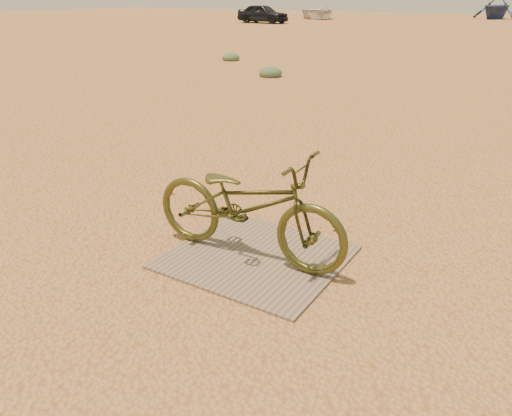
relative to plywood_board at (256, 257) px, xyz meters
The scene contains 8 objects.
ground 0.60m from the plywood_board, behind, with size 120.00×120.00×0.00m, color tan.
plywood_board is the anchor object (origin of this frame).
bicycle 0.48m from the plywood_board, 157.83° to the right, with size 0.62×1.78×0.94m, color #43441A.
car 36.78m from the plywood_board, 121.12° to the left, with size 1.60×3.98×1.35m, color black.
boat_near_left 44.10m from the plywood_board, 114.92° to the left, with size 4.11×5.75×1.19m, color beige.
boat_far_left 48.12m from the plywood_board, 95.94° to the left, with size 3.66×4.24×2.23m, color navy.
kale_a 10.19m from the plywood_board, 119.71° to the left, with size 0.63×0.63×0.35m, color #55734D.
kale_c 13.75m from the plywood_board, 125.50° to the left, with size 0.60×0.60×0.33m, color #55734D.
Camera 1 is at (2.59, -3.25, 2.10)m, focal length 35.00 mm.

